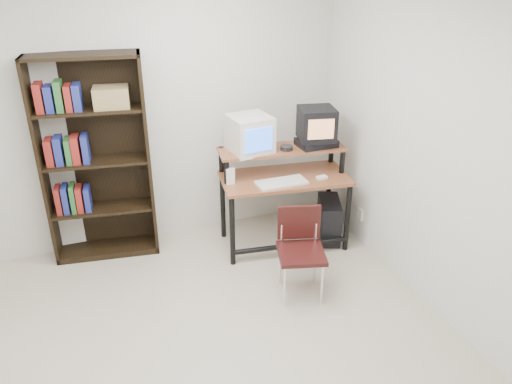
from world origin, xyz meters
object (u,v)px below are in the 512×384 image
object	(u,v)px
crt_monitor	(250,134)
bookshelf	(96,158)
pc_tower	(329,219)
crt_tv	(317,124)
computer_desk	(284,180)
school_chair	(300,243)

from	to	relation	value
crt_monitor	bookshelf	size ratio (longest dim) A/B	0.21
pc_tower	bookshelf	size ratio (longest dim) A/B	0.23
pc_tower	crt_monitor	bearing A→B (deg)	-175.66
pc_tower	crt_tv	bearing A→B (deg)	159.12
computer_desk	pc_tower	size ratio (longest dim) A/B	2.85
computer_desk	crt_tv	xyz separation A→B (m)	(0.34, 0.03, 0.51)
crt_tv	school_chair	world-z (taller)	crt_tv
computer_desk	pc_tower	distance (m)	0.68
crt_monitor	pc_tower	xyz separation A→B (m)	(0.77, -0.23, -0.93)
school_chair	crt_monitor	bearing A→B (deg)	112.78
computer_desk	crt_tv	distance (m)	0.62
school_chair	bookshelf	xyz separation A→B (m)	(-1.49, 1.25, 0.51)
crt_monitor	crt_tv	bearing A→B (deg)	-16.60
crt_monitor	crt_tv	distance (m)	0.65
crt_monitor	school_chair	size ratio (longest dim) A/B	0.54
pc_tower	school_chair	distance (m)	0.99
school_chair	computer_desk	bearing A→B (deg)	92.79
pc_tower	school_chair	world-z (taller)	school_chair
crt_monitor	pc_tower	size ratio (longest dim) A/B	0.92
crt_tv	school_chair	xyz separation A→B (m)	(-0.52, -0.82, -0.74)
bookshelf	pc_tower	bearing A→B (deg)	-6.39
crt_monitor	school_chair	xyz separation A→B (m)	(0.11, -0.93, -0.68)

